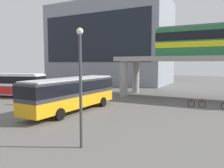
# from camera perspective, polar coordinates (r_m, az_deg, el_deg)

# --- Properties ---
(ground_plane) EXTENTS (120.00, 120.00, 0.00)m
(ground_plane) POSITION_cam_1_polar(r_m,az_deg,el_deg) (29.56, -3.01, -3.67)
(ground_plane) COLOR #605E5B
(station_building) EXTENTS (27.60, 13.49, 17.98)m
(station_building) POSITION_cam_1_polar(r_m,az_deg,el_deg) (53.26, -0.86, 10.07)
(station_building) COLOR gray
(station_building) RESTS_ON ground_plane
(bus_main) EXTENTS (3.07, 11.13, 3.22)m
(bus_main) POSITION_cam_1_polar(r_m,az_deg,el_deg) (21.68, -10.08, -1.75)
(bus_main) COLOR orange
(bus_main) RESTS_ON ground_plane
(bus_secondary) EXTENTS (11.32, 5.27, 3.22)m
(bus_secondary) POSITION_cam_1_polar(r_m,az_deg,el_deg) (34.08, -25.57, 0.38)
(bus_secondary) COLOR red
(bus_secondary) RESTS_ON ground_plane
(bicycle_red) EXTENTS (1.76, 0.44, 1.04)m
(bicycle_red) POSITION_cam_1_polar(r_m,az_deg,el_deg) (25.30, 20.73, -4.73)
(bicycle_red) COLOR black
(bicycle_red) RESTS_ON ground_plane
(pedestrian_at_kerb) EXTENTS (0.35, 0.45, 1.68)m
(pedestrian_at_kerb) POSITION_cam_1_polar(r_m,az_deg,el_deg) (26.80, -21.65, -3.28)
(pedestrian_at_kerb) COLOR #26262D
(pedestrian_at_kerb) RESTS_ON ground_plane
(pedestrian_walking_across) EXTENTS (0.41, 0.47, 1.66)m
(pedestrian_walking_across) POSITION_cam_1_polar(r_m,az_deg,el_deg) (30.98, -9.54, -1.87)
(pedestrian_walking_across) COLOR #26262D
(pedestrian_walking_across) RESTS_ON ground_plane
(lamp_post) EXTENTS (0.36, 0.36, 6.49)m
(lamp_post) POSITION_cam_1_polar(r_m,az_deg,el_deg) (12.11, -8.02, 1.38)
(lamp_post) COLOR #3F3F44
(lamp_post) RESTS_ON ground_plane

